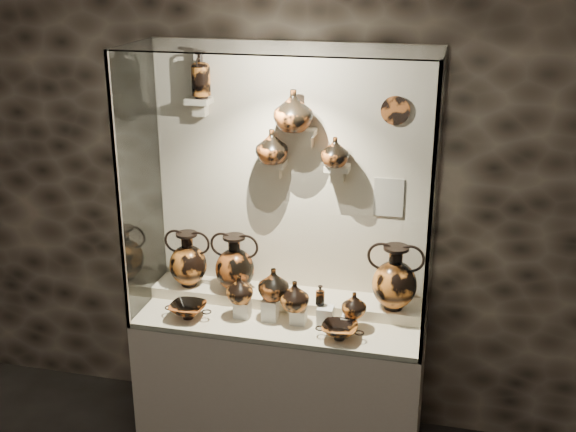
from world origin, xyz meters
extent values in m
cube|color=black|center=(0.00, 2.50, 1.60)|extent=(5.00, 0.02, 3.20)
cube|color=beige|center=(0.00, 2.18, 0.40)|extent=(1.70, 0.60, 0.80)
cube|color=beige|center=(0.00, 2.18, 0.82)|extent=(1.68, 0.58, 0.03)
cube|color=beige|center=(0.00, 2.35, 0.85)|extent=(1.70, 0.25, 0.10)
cube|color=beige|center=(0.00, 2.50, 1.60)|extent=(1.70, 0.03, 1.60)
cube|color=white|center=(0.00, 1.88, 1.60)|extent=(1.70, 0.01, 1.60)
cube|color=white|center=(-0.85, 2.18, 1.60)|extent=(0.01, 0.60, 1.60)
cube|color=white|center=(0.85, 2.18, 1.60)|extent=(0.01, 0.60, 1.60)
cube|color=white|center=(0.00, 2.18, 2.40)|extent=(1.70, 0.60, 0.01)
cube|color=gray|center=(-0.84, 1.89, 1.60)|extent=(0.02, 0.02, 1.60)
cube|color=gray|center=(0.84, 1.89, 1.60)|extent=(0.02, 0.02, 1.60)
cube|color=silver|center=(-0.22, 2.13, 0.88)|extent=(0.09, 0.09, 0.10)
cube|color=silver|center=(-0.05, 2.13, 0.90)|extent=(0.09, 0.09, 0.13)
cube|color=silver|center=(0.12, 2.13, 0.88)|extent=(0.09, 0.09, 0.09)
cube|color=silver|center=(0.28, 2.13, 0.89)|extent=(0.09, 0.09, 0.12)
cube|color=silver|center=(0.42, 2.13, 0.87)|extent=(0.09, 0.09, 0.08)
cube|color=beige|center=(-0.55, 2.42, 2.05)|extent=(0.14, 0.12, 0.04)
cube|color=beige|center=(-0.10, 2.42, 1.70)|extent=(0.14, 0.12, 0.04)
cube|color=beige|center=(0.10, 2.42, 1.90)|extent=(0.10, 0.12, 0.04)
cube|color=beige|center=(0.28, 2.42, 1.70)|extent=(0.14, 0.12, 0.04)
imported|color=#C46A25|center=(-0.23, 2.11, 1.01)|extent=(0.19, 0.19, 0.17)
imported|color=#9A491B|center=(-0.03, 2.15, 1.06)|extent=(0.24, 0.24, 0.19)
imported|color=#C46A25|center=(0.10, 2.11, 1.01)|extent=(0.19, 0.19, 0.18)
imported|color=#C46A25|center=(0.44, 2.13, 0.98)|extent=(0.14, 0.14, 0.15)
imported|color=#9A491B|center=(-0.10, 2.38, 1.82)|extent=(0.24, 0.24, 0.20)
imported|color=#9A491B|center=(0.03, 2.36, 2.03)|extent=(0.23, 0.23, 0.23)
imported|color=#9A491B|center=(0.27, 2.39, 1.80)|extent=(0.18, 0.18, 0.17)
cylinder|color=#AA5421|center=(0.59, 2.47, 2.04)|extent=(0.16, 0.02, 0.16)
cube|color=beige|center=(0.58, 2.47, 1.53)|extent=(0.17, 0.01, 0.23)
camera|label=1|loc=(0.94, -1.53, 2.85)|focal=45.00mm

